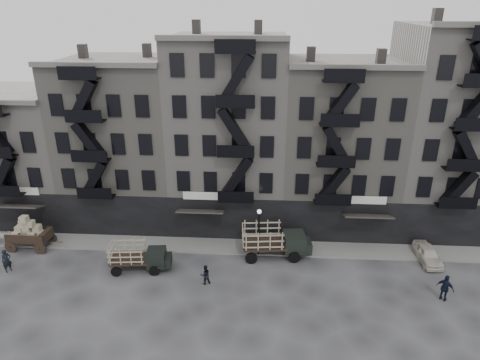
# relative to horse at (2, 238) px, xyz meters

# --- Properties ---
(ground) EXTENTS (140.00, 140.00, 0.00)m
(ground) POSITION_rel_horse_xyz_m (19.13, -2.60, -0.80)
(ground) COLOR #38383A
(ground) RESTS_ON ground
(sidewalk) EXTENTS (55.00, 2.50, 0.15)m
(sidewalk) POSITION_rel_horse_xyz_m (19.13, 1.15, -0.73)
(sidewalk) COLOR slate
(sidewalk) RESTS_ON ground
(building_west) EXTENTS (10.00, 11.35, 13.20)m
(building_west) POSITION_rel_horse_xyz_m (-0.87, 7.23, 5.20)
(building_west) COLOR gray
(building_west) RESTS_ON ground
(building_midwest) EXTENTS (10.00, 11.35, 16.20)m
(building_midwest) POSITION_rel_horse_xyz_m (9.13, 7.23, 6.70)
(building_midwest) COLOR gray
(building_midwest) RESTS_ON ground
(building_center) EXTENTS (10.00, 11.35, 18.20)m
(building_center) POSITION_rel_horse_xyz_m (19.13, 7.22, 7.70)
(building_center) COLOR gray
(building_center) RESTS_ON ground
(building_mideast) EXTENTS (10.00, 11.35, 16.20)m
(building_mideast) POSITION_rel_horse_xyz_m (29.13, 7.23, 6.70)
(building_mideast) COLOR gray
(building_mideast) RESTS_ON ground
(building_east) EXTENTS (10.00, 11.35, 19.20)m
(building_east) POSITION_rel_horse_xyz_m (39.13, 7.22, 8.20)
(building_east) COLOR gray
(building_east) RESTS_ON ground
(lamp_post) EXTENTS (0.36, 0.36, 4.28)m
(lamp_post) POSITION_rel_horse_xyz_m (22.13, 0.00, 1.98)
(lamp_post) COLOR black
(lamp_post) RESTS_ON ground
(horse) EXTENTS (1.98, 1.06, 1.61)m
(horse) POSITION_rel_horse_xyz_m (0.00, 0.00, 0.00)
(horse) COLOR beige
(horse) RESTS_ON ground
(wagon) EXTENTS (3.70, 2.10, 3.07)m
(wagon) POSITION_rel_horse_xyz_m (2.42, -0.00, 0.95)
(wagon) COLOR black
(wagon) RESTS_ON ground
(stake_truck_west) EXTENTS (4.84, 2.32, 2.36)m
(stake_truck_west) POSITION_rel_horse_xyz_m (12.74, -2.59, 0.54)
(stake_truck_west) COLOR black
(stake_truck_west) RESTS_ON ground
(stake_truck_east) EXTENTS (5.81, 2.81, 2.83)m
(stake_truck_east) POSITION_rel_horse_xyz_m (23.42, 0.02, 0.81)
(stake_truck_east) COLOR black
(stake_truck_east) RESTS_ON ground
(car_east) EXTENTS (1.71, 3.85, 1.29)m
(car_east) POSITION_rel_horse_xyz_m (35.95, 0.00, -0.16)
(car_east) COLOR beige
(car_east) RESTS_ON ground
(pedestrian_west) EXTENTS (0.80, 0.83, 1.92)m
(pedestrian_west) POSITION_rel_horse_xyz_m (2.48, -3.52, 0.16)
(pedestrian_west) COLOR black
(pedestrian_west) RESTS_ON ground
(pedestrian_mid) EXTENTS (0.93, 0.84, 1.57)m
(pedestrian_mid) POSITION_rel_horse_xyz_m (18.22, -4.13, -0.02)
(pedestrian_mid) COLOR black
(pedestrian_mid) RESTS_ON ground
(policeman) EXTENTS (1.24, 1.16, 2.06)m
(policeman) POSITION_rel_horse_xyz_m (35.42, -5.01, 0.22)
(policeman) COLOR black
(policeman) RESTS_ON ground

